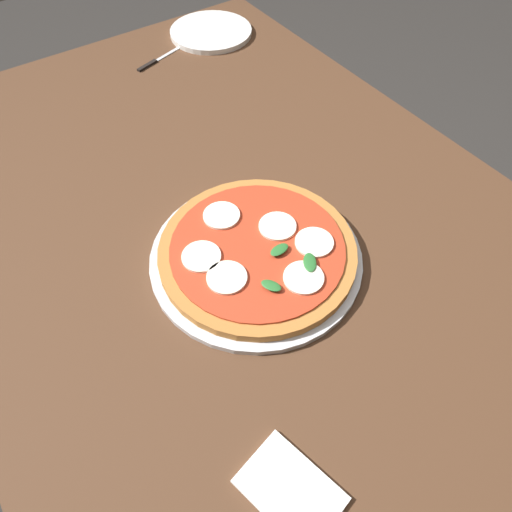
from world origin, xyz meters
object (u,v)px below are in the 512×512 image
(plate_white, at_px, (211,32))
(knife, at_px, (155,61))
(dining_table, at_px, (240,246))
(napkin, at_px, (290,490))
(pizza, at_px, (257,251))
(serving_tray, at_px, (256,257))

(plate_white, relative_size, knife, 1.50)
(knife, bearing_deg, plate_white, 101.90)
(dining_table, xyz_separation_m, napkin, (0.44, -0.21, 0.08))
(plate_white, xyz_separation_m, napkin, (1.08, -0.54, -0.00))
(pizza, relative_size, knife, 2.28)
(dining_table, xyz_separation_m, plate_white, (-0.64, 0.33, 0.09))
(dining_table, relative_size, napkin, 12.17)
(dining_table, distance_m, napkin, 0.49)
(pizza, xyz_separation_m, plate_white, (-0.74, 0.35, -0.02))
(pizza, bearing_deg, napkin, -28.35)
(dining_table, relative_size, plate_white, 6.82)
(pizza, bearing_deg, serving_tray, -90.28)
(pizza, height_order, napkin, pizza)
(plate_white, bearing_deg, dining_table, -26.99)
(dining_table, distance_m, pizza, 0.14)
(pizza, xyz_separation_m, napkin, (0.34, -0.18, -0.02))
(serving_tray, relative_size, pizza, 1.08)
(plate_white, height_order, napkin, plate_white)
(serving_tray, xyz_separation_m, pizza, (0.00, 0.00, 0.02))
(serving_tray, distance_m, napkin, 0.39)
(dining_table, bearing_deg, napkin, -25.42)
(pizza, xyz_separation_m, knife, (-0.70, 0.15, -0.02))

